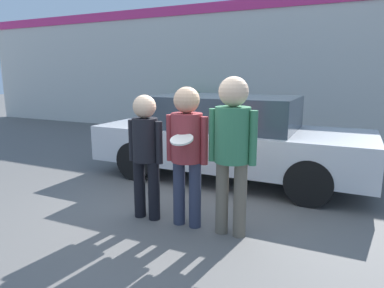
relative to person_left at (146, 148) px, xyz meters
name	(u,v)px	position (x,y,z in m)	size (l,w,h in m)	color
ground_plane	(183,215)	(0.39, 0.29, -0.95)	(56.00, 56.00, 0.00)	#5B5956
storefront_building	(282,68)	(0.39, 6.70, 1.08)	(24.00, 0.22, 4.00)	silver
person_left	(146,148)	(0.00, 0.00, 0.00)	(0.49, 0.32, 1.62)	black
person_middle_with_frisbee	(187,144)	(0.58, 0.02, 0.09)	(0.55, 0.59, 1.72)	#2D3347
person_right	(232,141)	(1.15, 0.01, 0.18)	(0.57, 0.40, 1.85)	#665B4C
parked_car_near	(228,137)	(0.36, 2.14, -0.19)	(4.78, 1.80, 1.49)	#B7BABF
shrub	(188,113)	(-2.21, 5.80, -0.24)	(1.42, 1.42, 1.42)	#2D6B33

